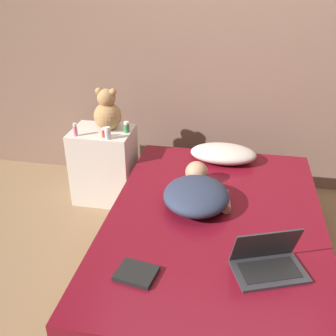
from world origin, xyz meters
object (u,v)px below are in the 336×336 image
object	(u,v)px
book	(136,273)
teddy_bear	(107,112)
laptop	(268,261)
bottle_red	(104,133)
pillow	(223,154)
person_lying	(197,193)
bottle_pink	(75,130)
bottle_green	(126,127)
bottle_clear	(108,133)

from	to	relation	value
book	teddy_bear	bearing A→B (deg)	112.91
laptop	bottle_red	distance (m)	1.61
pillow	laptop	xyz separation A→B (m)	(0.30, -1.19, -0.01)
pillow	book	xyz separation A→B (m)	(-0.35, -1.36, -0.05)
pillow	person_lying	world-z (taller)	person_lying
bottle_pink	bottle_red	distance (m)	0.23
person_lying	laptop	distance (m)	0.70
laptop	bottle_red	bearing A→B (deg)	118.13
pillow	person_lying	bearing A→B (deg)	-101.74
laptop	bottle_green	distance (m)	1.60
laptop	bottle_pink	xyz separation A→B (m)	(-1.44, 1.03, 0.20)
teddy_bear	bottle_pink	xyz separation A→B (m)	(-0.21, -0.18, -0.10)
bottle_pink	book	xyz separation A→B (m)	(0.79, -1.19, -0.23)
bottle_green	teddy_bear	bearing A→B (deg)	166.25
teddy_bear	bottle_clear	distance (m)	0.23
bottle_green	book	xyz separation A→B (m)	(0.42, -1.34, -0.23)
pillow	bottle_red	size ratio (longest dim) A/B	6.74
person_lying	pillow	bearing A→B (deg)	71.77
pillow	bottle_red	distance (m)	0.94
person_lying	teddy_bear	distance (m)	1.07
pillow	bottle_green	bearing A→B (deg)	-178.33
bottle_pink	bottle_green	bearing A→B (deg)	21.15
person_lying	bottle_green	xyz separation A→B (m)	(-0.64, 0.62, 0.16)
bottle_green	bottle_red	bearing A→B (deg)	-139.20
laptop	bottle_pink	bearing A→B (deg)	123.35
person_lying	bottle_green	distance (m)	0.90
teddy_bear	laptop	bearing A→B (deg)	-44.56
pillow	teddy_bear	xyz separation A→B (m)	(-0.94, 0.02, 0.28)
bottle_red	person_lying	bearing A→B (deg)	-32.26
bottle_clear	book	size ratio (longest dim) A/B	0.44
bottle_pink	book	distance (m)	1.45
pillow	bottle_green	world-z (taller)	bottle_green
pillow	bottle_pink	xyz separation A→B (m)	(-1.14, -0.17, 0.18)
laptop	pillow	bearing A→B (deg)	82.88
bottle_red	book	world-z (taller)	bottle_red
pillow	laptop	world-z (taller)	laptop
laptop	bottle_clear	bearing A→B (deg)	118.00
teddy_bear	book	bearing A→B (deg)	-67.09
bottle_clear	bottle_green	distance (m)	0.19
teddy_bear	bottle_pink	size ratio (longest dim) A/B	3.26
bottle_red	book	bearing A→B (deg)	-65.10
pillow	bottle_clear	xyz separation A→B (m)	(-0.88, -0.18, 0.18)
laptop	book	size ratio (longest dim) A/B	1.87
person_lying	bottle_clear	size ratio (longest dim) A/B	6.62
pillow	bottle_green	xyz separation A→B (m)	(-0.77, -0.02, 0.17)
bottle_pink	bottle_clear	bearing A→B (deg)	-2.61
bottle_green	book	size ratio (longest dim) A/B	0.40
laptop	bottle_clear	distance (m)	1.56
bottle_pink	bottle_red	world-z (taller)	bottle_pink
bottle_green	bottle_red	size ratio (longest dim) A/B	1.15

